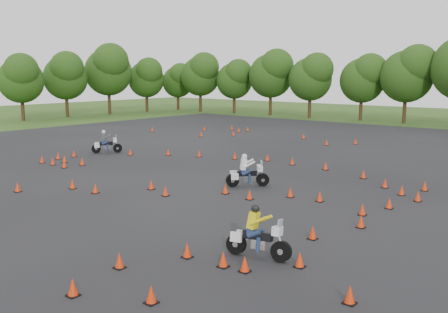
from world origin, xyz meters
The scene contains 7 objects.
ground centered at (0.00, 0.00, 0.00)m, with size 140.00×140.00×0.00m, color #2D5119.
asphalt_pad centered at (0.00, 6.00, 0.01)m, with size 62.00×62.00×0.00m, color black.
treeline centered at (2.12, 34.41, 4.60)m, with size 87.01×32.51×10.80m.
traffic_cones centered at (-0.07, 5.62, 0.23)m, with size 36.27×33.02×0.45m.
rider_grey centered at (-12.08, 5.50, 0.83)m, with size 2.14×0.66×1.65m, color #3D4145, non-canonical shape.
rider_yellow centered at (8.34, -4.54, 0.82)m, with size 2.12×0.65×1.64m, color yellow, non-canonical shape.
rider_white centered at (2.18, 3.21, 0.85)m, with size 2.19×0.67×1.69m, color white, non-canonical shape.
Camera 1 is at (16.80, -16.46, 5.60)m, focal length 40.00 mm.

